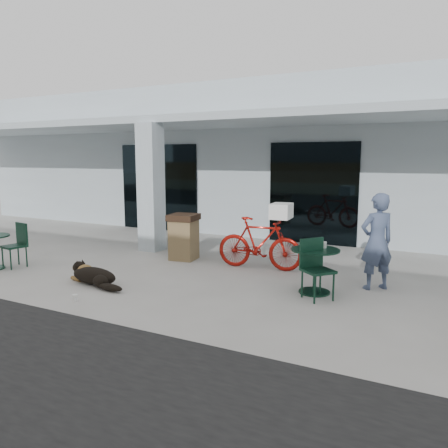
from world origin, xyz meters
The scene contains 16 objects.
ground centered at (0.00, 0.00, 0.00)m, with size 80.00×80.00×0.00m, color #BAB6AF.
building centered at (0.00, 8.50, 2.25)m, with size 22.00×7.00×4.50m, color silver.
storefront_glass_left centered at (-3.20, 4.98, 1.35)m, with size 2.80×0.06×2.70m, color black.
storefront_glass_right centered at (1.80, 4.98, 1.35)m, with size 2.40×0.06×2.70m, color black.
column centered at (-1.50, 2.30, 1.56)m, with size 0.50×0.50×3.12m, color silver.
overhang centered at (0.00, 3.60, 3.21)m, with size 22.00×2.80×0.18m, color silver.
bicycle centered at (1.62, 1.77, 0.54)m, with size 0.51×1.80×1.08m, color #A1140D.
laundry_basket centered at (2.07, 1.82, 1.23)m, with size 0.51×0.38×0.30m, color white.
dog centered at (-0.60, -0.67, 0.18)m, with size 1.11×0.37×0.37m, color black, non-canonical shape.
cup_near_dog centered at (-0.22, -1.50, 0.05)m, with size 0.08×0.08×0.11m, color white.
cafe_chair_near centered at (-3.02, -0.46, 0.46)m, with size 0.42×0.46×0.93m, color #133828, non-canonical shape.
cafe_table_far centered at (3.09, 0.69, 0.38)m, with size 0.82×0.82×0.76m, color #133828, non-canonical shape.
cafe_chair_far_a centered at (3.23, 0.38, 0.49)m, with size 0.44×0.49×0.98m, color #133828, non-canonical shape.
person centered at (3.97, 1.40, 0.85)m, with size 0.62×0.41×1.70m, color #435171.
cup_on_table centered at (3.20, 0.84, 0.82)m, with size 0.08×0.08×0.11m, color white.
trash_receptacle centered at (-0.25, 1.80, 0.52)m, with size 0.61×0.61×1.03m, color olive, non-canonical shape.
Camera 1 is at (5.02, -6.42, 2.28)m, focal length 35.00 mm.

